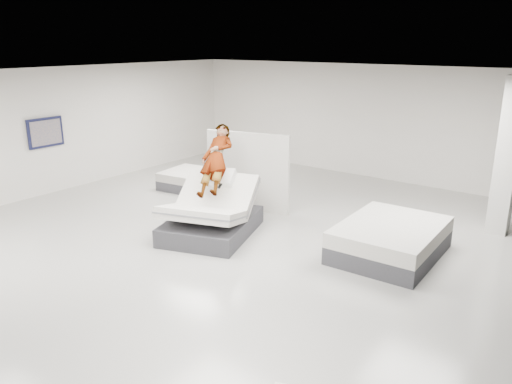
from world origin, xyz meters
TOP-DOWN VIEW (x-y plane):
  - room at (0.00, 0.00)m, footprint 14.00×14.04m
  - hero_bed at (-0.67, 0.83)m, footprint 2.14×2.47m
  - person at (-0.77, 1.13)m, footprint 1.09×1.65m
  - remote at (-0.45, 0.86)m, footprint 0.09×0.15m
  - divider_panel at (-1.04, 2.51)m, footprint 1.99×0.57m
  - flat_bed_right_far at (2.66, 2.04)m, footprint 1.71×2.25m
  - flat_bed_left_far at (-3.17, 3.02)m, footprint 1.87×1.50m
  - column at (4.00, 4.50)m, footprint 0.40×0.40m
  - wall_poster at (-5.93, 0.50)m, footprint 0.06×0.95m

SIDE VIEW (x-z plane):
  - flat_bed_left_far at x=-3.17m, z-range 0.00..0.47m
  - flat_bed_right_far at x=2.66m, z-range 0.00..0.61m
  - hero_bed at x=-0.67m, z-range -0.23..1.03m
  - divider_panel at x=-1.04m, z-range 0.00..1.84m
  - remote at x=-0.45m, z-range 1.03..1.11m
  - person at x=-0.77m, z-range 0.52..2.05m
  - room at x=0.00m, z-range 0.00..3.20m
  - column at x=4.00m, z-range 0.00..3.20m
  - wall_poster at x=-5.93m, z-range 1.23..1.98m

